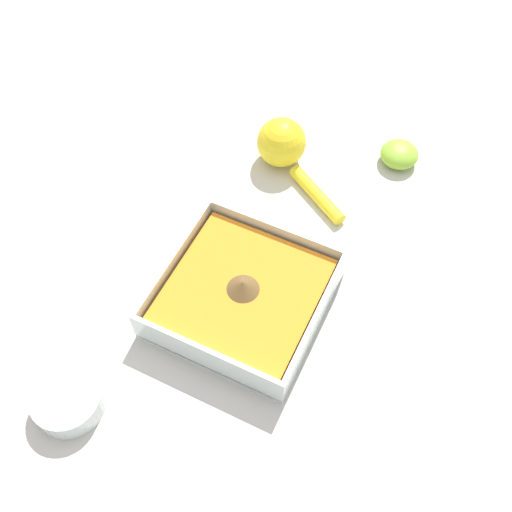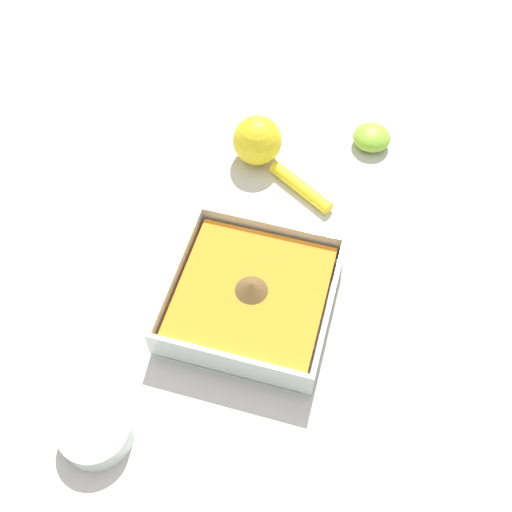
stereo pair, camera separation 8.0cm
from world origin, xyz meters
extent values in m
plane|color=beige|center=(0.00, 0.00, 0.00)|extent=(4.00, 4.00, 0.00)
cube|color=silver|center=(-0.03, 0.01, 0.00)|extent=(0.21, 0.21, 0.01)
cube|color=silver|center=(-0.03, 0.11, 0.03)|extent=(0.21, 0.01, 0.05)
cube|color=silver|center=(-0.03, -0.09, 0.03)|extent=(0.21, 0.01, 0.05)
cube|color=silver|center=(0.07, 0.01, 0.03)|extent=(0.01, 0.19, 0.05)
cube|color=silver|center=(-0.13, 0.01, 0.03)|extent=(0.01, 0.19, 0.05)
cube|color=orange|center=(-0.03, 0.01, 0.02)|extent=(0.19, 0.19, 0.03)
cone|color=brown|center=(-0.03, 0.01, 0.05)|extent=(0.04, 0.04, 0.02)
cylinder|color=silver|center=(0.19, -0.11, 0.02)|extent=(0.08, 0.08, 0.03)
cylinder|color=brown|center=(0.19, -0.11, 0.01)|extent=(0.08, 0.08, 0.02)
sphere|color=yellow|center=(-0.28, -0.05, 0.04)|extent=(0.07, 0.07, 0.07)
cylinder|color=yellow|center=(-0.23, 0.03, 0.01)|extent=(0.08, 0.11, 0.02)
ellipsoid|color=#93CC38|center=(-0.36, 0.11, 0.02)|extent=(0.06, 0.06, 0.03)
camera|label=1|loc=(0.32, 0.19, 0.69)|focal=42.00mm
camera|label=2|loc=(0.34, 0.12, 0.69)|focal=42.00mm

